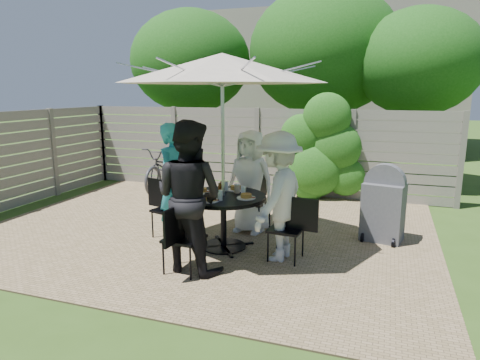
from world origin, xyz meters
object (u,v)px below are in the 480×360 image
(glass_right, at_px, (243,191))
(plate_back, at_px, (236,189))
(chair_back, at_px, (254,212))
(syrup_jug, at_px, (221,189))
(patio_table, at_px, (223,212))
(plate_left, at_px, (202,191))
(coffee_cup, at_px, (237,189))
(person_left, at_px, (175,182))
(person_back, at_px, (250,182))
(person_front, at_px, (189,197))
(person_right, at_px, (278,197))
(plate_right, at_px, (246,197))
(chair_front, at_px, (184,252))
(chair_right, at_px, (287,242))
(plate_front, at_px, (209,199))
(umbrella, at_px, (222,68))
(bbq_grill, at_px, (383,206))
(bicycle, at_px, (168,168))
(glass_front, at_px, (220,195))
(glass_back, at_px, (226,186))
(chair_left, at_px, (169,221))

(glass_right, bearing_deg, plate_back, 126.43)
(chair_back, distance_m, syrup_jug, 1.08)
(patio_table, relative_size, plate_left, 5.24)
(chair_back, xyz_separation_m, coffee_cup, (-0.02, -0.75, 0.55))
(person_left, bearing_deg, person_back, -45.00)
(person_front, height_order, person_right, person_front)
(patio_table, distance_m, plate_back, 0.44)
(coffee_cup, bearing_deg, person_back, 90.24)
(coffee_cup, bearing_deg, person_left, -175.76)
(glass_right, bearing_deg, plate_right, -55.32)
(person_back, height_order, chair_front, person_back)
(chair_back, relative_size, coffee_cup, 7.91)
(chair_right, distance_m, plate_right, 0.81)
(chair_right, height_order, plate_front, chair_right)
(chair_back, bearing_deg, umbrella, 1.05)
(chair_front, relative_size, plate_front, 3.46)
(bbq_grill, bearing_deg, bicycle, 168.76)
(patio_table, relative_size, person_left, 0.77)
(chair_front, relative_size, glass_front, 6.43)
(chair_back, relative_size, person_left, 0.54)
(person_left, distance_m, glass_front, 0.97)
(plate_right, distance_m, glass_back, 0.53)
(person_front, relative_size, person_right, 1.10)
(chair_front, xyz_separation_m, plate_front, (0.09, 0.60, 0.53))
(chair_front, distance_m, plate_right, 1.16)
(chair_right, bearing_deg, plate_back, -24.87)
(chair_front, xyz_separation_m, glass_back, (0.09, 1.23, 0.58))
(plate_right, distance_m, coffee_cup, 0.34)
(umbrella, distance_m, person_back, 1.88)
(person_back, distance_m, bicycle, 3.48)
(chair_right, xyz_separation_m, plate_front, (-1.01, -0.20, 0.54))
(plate_right, bearing_deg, plate_left, 170.93)
(glass_back, bearing_deg, chair_front, -94.11)
(chair_back, xyz_separation_m, syrup_jug, (-0.20, -0.90, 0.57))
(chair_back, xyz_separation_m, chair_front, (-0.30, -1.91, -0.01))
(chair_back, relative_size, glass_back, 6.78)
(patio_table, relative_size, chair_left, 1.52)
(plate_left, bearing_deg, bicycle, 126.25)
(glass_front, xyz_separation_m, bicycle, (-2.60, 3.31, -0.35))
(glass_front, bearing_deg, chair_front, -107.41)
(patio_table, relative_size, person_back, 0.84)
(person_right, height_order, coffee_cup, person_right)
(coffee_cup, bearing_deg, umbrella, -123.51)
(coffee_cup, distance_m, bicycle, 3.91)
(plate_right, height_order, coffee_cup, coffee_cup)
(person_left, bearing_deg, plate_back, -66.55)
(chair_left, xyz_separation_m, person_left, (0.13, -0.02, 0.61))
(chair_left, relative_size, plate_back, 3.44)
(coffee_cup, relative_size, bicycle, 0.06)
(plate_left, xyz_separation_m, plate_right, (0.71, -0.11, 0.00))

